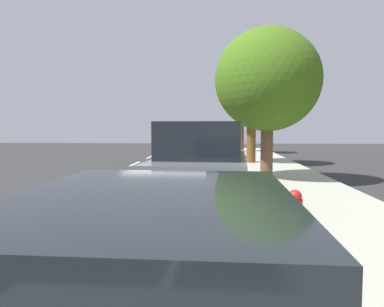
# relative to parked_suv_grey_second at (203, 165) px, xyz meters

# --- Properties ---
(ground) EXTENTS (61.29, 61.29, 0.00)m
(ground) POSITION_rel_parked_suv_grey_second_xyz_m (-1.25, 3.08, -1.03)
(ground) COLOR #2D2D2D
(sidewalk) EXTENTS (3.11, 38.30, 0.14)m
(sidewalk) POSITION_rel_parked_suv_grey_second_xyz_m (2.64, 3.08, -0.96)
(sidewalk) COLOR #ACAD99
(sidewalk) RESTS_ON ground
(curb_edge) EXTENTS (0.16, 38.30, 0.14)m
(curb_edge) POSITION_rel_parked_suv_grey_second_xyz_m (1.00, 3.08, -0.96)
(curb_edge) COLOR gray
(curb_edge) RESTS_ON ground
(lane_stripe_centre) EXTENTS (0.14, 35.80, 0.01)m
(lane_stripe_centre) POSITION_rel_parked_suv_grey_second_xyz_m (-3.85, 1.82, -1.02)
(lane_stripe_centre) COLOR white
(lane_stripe_centre) RESTS_ON ground
(lane_stripe_bike_edge) EXTENTS (0.12, 38.30, 0.01)m
(lane_stripe_bike_edge) POSITION_rel_parked_suv_grey_second_xyz_m (-0.47, 3.08, -1.02)
(lane_stripe_bike_edge) COLOR white
(lane_stripe_bike_edge) RESTS_ON ground
(parked_suv_grey_second) EXTENTS (2.19, 4.81, 1.99)m
(parked_suv_grey_second) POSITION_rel_parked_suv_grey_second_xyz_m (0.00, 0.00, 0.00)
(parked_suv_grey_second) COLOR slate
(parked_suv_grey_second) RESTS_ON ground
(parked_suv_white_mid) EXTENTS (2.18, 4.80, 1.99)m
(parked_suv_white_mid) POSITION_rel_parked_suv_grey_second_xyz_m (0.07, 13.18, 0.00)
(parked_suv_white_mid) COLOR white
(parked_suv_white_mid) RESTS_ON ground
(bicycle_at_curb) EXTENTS (1.36, 1.15, 0.75)m
(bicycle_at_curb) POSITION_rel_parked_suv_grey_second_xyz_m (0.54, 4.20, -0.66)
(bicycle_at_curb) COLOR black
(bicycle_at_curb) RESTS_ON ground
(cyclist_with_backpack) EXTENTS (0.55, 0.54, 1.63)m
(cyclist_with_backpack) POSITION_rel_parked_suv_grey_second_xyz_m (0.75, 3.73, -0.04)
(cyclist_with_backpack) COLOR #C6B284
(cyclist_with_backpack) RESTS_ON ground
(street_tree_mid_block) EXTENTS (3.52, 3.52, 5.03)m
(street_tree_mid_block) POSITION_rel_parked_suv_grey_second_xyz_m (1.99, 4.24, 2.41)
(street_tree_mid_block) COLOR brown
(street_tree_mid_block) RESTS_ON sidewalk
(street_tree_far_end) EXTENTS (3.14, 3.14, 5.41)m
(street_tree_far_end) POSITION_rel_parked_suv_grey_second_xyz_m (1.99, 9.92, 2.84)
(street_tree_far_end) COLOR brown
(street_tree_far_end) RESTS_ON sidewalk
(street_tree_corner) EXTENTS (2.52, 2.52, 5.30)m
(street_tree_corner) POSITION_rel_parked_suv_grey_second_xyz_m (1.99, 17.82, 3.14)
(street_tree_corner) COLOR brown
(street_tree_corner) RESTS_ON sidewalk
(fire_hydrant) EXTENTS (0.22, 0.22, 0.84)m
(fire_hydrant) POSITION_rel_parked_suv_grey_second_xyz_m (1.43, -3.02, -0.46)
(fire_hydrant) COLOR red
(fire_hydrant) RESTS_ON sidewalk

